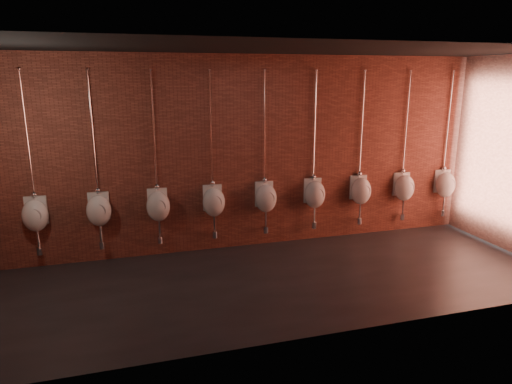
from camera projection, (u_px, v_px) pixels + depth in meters
ground at (268, 282)px, 6.52m from camera, size 8.50×8.50×0.00m
room_shell at (269, 142)px, 6.03m from camera, size 8.54×3.04×3.22m
urinal_1 at (35, 214)px, 6.73m from camera, size 0.39×0.35×2.72m
urinal_2 at (99, 209)px, 6.97m from camera, size 0.39×0.35×2.72m
urinal_3 at (158, 205)px, 7.21m from camera, size 0.39×0.35×2.72m
urinal_4 at (214, 201)px, 7.45m from camera, size 0.39×0.35×2.72m
urinal_5 at (266, 197)px, 7.69m from camera, size 0.39×0.35×2.72m
urinal_6 at (315, 193)px, 7.93m from camera, size 0.39×0.35×2.72m
urinal_7 at (361, 190)px, 8.17m from camera, size 0.39×0.35×2.72m
urinal_8 at (404, 187)px, 8.41m from camera, size 0.39×0.35×2.72m
urinal_9 at (445, 184)px, 8.65m from camera, size 0.39×0.35×2.72m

